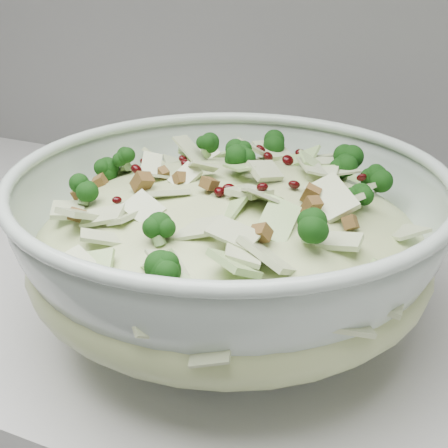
% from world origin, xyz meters
% --- Properties ---
extents(mixing_bowl, '(0.42, 0.42, 0.16)m').
position_xyz_m(mixing_bowl, '(0.19, 1.60, 0.98)').
color(mixing_bowl, '#A8B9AC').
rests_on(mixing_bowl, counter).
extents(salad, '(0.49, 0.49, 0.16)m').
position_xyz_m(salad, '(0.19, 1.60, 1.01)').
color(salad, '#B5C184').
rests_on(salad, mixing_bowl).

